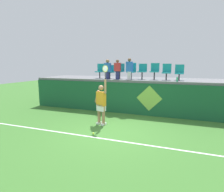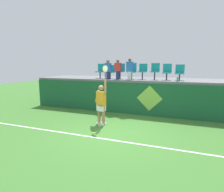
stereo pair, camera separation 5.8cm
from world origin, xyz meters
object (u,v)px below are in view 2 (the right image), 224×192
Objects in this scene: stadium_chair_5 at (155,70)px; stadium_chair_6 at (167,71)px; tennis_player at (101,103)px; stadium_chair_1 at (111,71)px; spectator_0 at (130,69)px; spectator_1 at (108,69)px; stadium_chair_0 at (101,70)px; tennis_ball at (93,133)px; water_bottle at (177,79)px; stadium_chair_2 at (120,70)px; stadium_chair_7 at (180,72)px; spectator_2 at (118,69)px; stadium_chair_4 at (143,70)px; stadium_chair_3 at (132,70)px.

stadium_chair_5 is 0.61m from stadium_chair_6.
stadium_chair_1 is (-0.79, 3.06, 1.22)m from tennis_player.
spectator_0 reaches higher than stadium_chair_1.
tennis_player is 2.34× the size of spectator_1.
stadium_chair_0 reaches higher than tennis_player.
stadium_chair_5 is (2.52, 0.00, 0.07)m from stadium_chair_1.
stadium_chair_1 is at bearing -179.88° from stadium_chair_6.
stadium_chair_0 reaches higher than tennis_ball.
stadium_chair_2 is at bearing 166.66° from water_bottle.
stadium_chair_2 reaches higher than stadium_chair_7.
spectator_2 is at bearing -166.61° from stadium_chair_5.
stadium_chair_6 is at bearing 0.08° from stadium_chair_2.
stadium_chair_0 is 0.76m from spectator_1.
stadium_chair_0 is (-1.62, 4.24, 2.18)m from tennis_ball.
spectator_0 is 1.06× the size of spectator_2.
water_bottle is 0.99m from stadium_chair_6.
stadium_chair_7 is (0.62, -0.00, -0.03)m from stadium_chair_6.
stadium_chair_2 is at bearing -0.15° from stadium_chair_0.
stadium_chair_2 reaches higher than tennis_player.
spectator_2 is at bearing -20.48° from stadium_chair_0.
stadium_chair_7 is 2.53m from spectator_0.
stadium_chair_1 is 1.36m from spectator_0.
stadium_chair_2 is 0.80× the size of spectator_2.
stadium_chair_0 is 1.32m from spectator_2.
tennis_ball is 0.08× the size of stadium_chair_5.
tennis_player is 2.98m from spectator_0.
stadium_chair_4 reaches higher than water_bottle.
spectator_2 is (0.60, -0.45, 0.12)m from stadium_chair_1.
stadium_chair_4 is (0.60, -0.01, -0.00)m from stadium_chair_3.
stadium_chair_6 is 0.79× the size of spectator_2.
tennis_ball is 0.08× the size of stadium_chair_0.
stadium_chair_1 reaches higher than tennis_ball.
tennis_ball is 0.06× the size of spectator_1.
water_bottle is 0.81m from stadium_chair_7.
stadium_chair_2 is at bearing -179.92° from stadium_chair_6.
stadium_chair_3 is at bearing 179.25° from stadium_chair_4.
spectator_0 is (-1.25, -0.47, 0.09)m from stadium_chair_5.
stadium_chair_6 is 1.05× the size of stadium_chair_7.
water_bottle is 0.24× the size of stadium_chair_5.
spectator_0 is at bearing -20.10° from stadium_chair_1.
spectator_0 is at bearing -0.80° from spectator_2.
spectator_1 is 0.60m from spectator_2.
stadium_chair_0 is at bearing 166.12° from spectator_0.
tennis_player is at bearing -65.17° from stadium_chair_0.
spectator_2 is at bearing 95.83° from tennis_ball.
stadium_chair_2 is 1.01× the size of stadium_chair_6.
tennis_player is 1.50m from tennis_ball.
stadium_chair_5 is at bearing 70.13° from tennis_ball.
stadium_chair_5 is 1.04× the size of stadium_chair_6.
stadium_chair_2 is at bearing -179.96° from stadium_chair_7.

